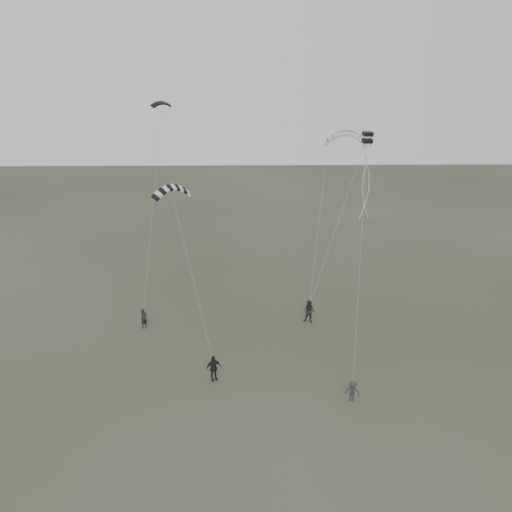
{
  "coord_description": "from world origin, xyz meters",
  "views": [
    {
      "loc": [
        0.02,
        -29.71,
        20.92
      ],
      "look_at": [
        0.63,
        5.09,
        6.72
      ],
      "focal_mm": 35.0,
      "sensor_mm": 36.0,
      "label": 1
    }
  ],
  "objects_px": {
    "flyer_left": "(144,318)",
    "flyer_right": "(309,311)",
    "kite_box": "(368,137)",
    "kite_pale_large": "(347,134)",
    "kite_dark_small": "(161,103)",
    "flyer_center": "(213,368)",
    "kite_striped": "(171,187)",
    "flyer_far": "(352,391)"
  },
  "relations": [
    {
      "from": "flyer_center",
      "to": "kite_striped",
      "type": "height_order",
      "value": "kite_striped"
    },
    {
      "from": "flyer_far",
      "to": "flyer_center",
      "type": "bearing_deg",
      "value": -178.35
    },
    {
      "from": "flyer_center",
      "to": "kite_pale_large",
      "type": "height_order",
      "value": "kite_pale_large"
    },
    {
      "from": "kite_striped",
      "to": "flyer_far",
      "type": "bearing_deg",
      "value": -66.33
    },
    {
      "from": "flyer_right",
      "to": "flyer_center",
      "type": "height_order",
      "value": "flyer_right"
    },
    {
      "from": "flyer_right",
      "to": "kite_box",
      "type": "height_order",
      "value": "kite_box"
    },
    {
      "from": "flyer_far",
      "to": "kite_striped",
      "type": "bearing_deg",
      "value": 160.8
    },
    {
      "from": "flyer_left",
      "to": "kite_dark_small",
      "type": "xyz_separation_m",
      "value": [
        1.84,
        4.69,
        16.47
      ]
    },
    {
      "from": "flyer_left",
      "to": "flyer_right",
      "type": "distance_m",
      "value": 13.63
    },
    {
      "from": "flyer_left",
      "to": "flyer_center",
      "type": "height_order",
      "value": "flyer_center"
    },
    {
      "from": "flyer_far",
      "to": "kite_dark_small",
      "type": "bearing_deg",
      "value": 149.55
    },
    {
      "from": "flyer_right",
      "to": "kite_dark_small",
      "type": "relative_size",
      "value": 1.23
    },
    {
      "from": "kite_dark_small",
      "to": "kite_striped",
      "type": "xyz_separation_m",
      "value": [
        1.24,
        -5.58,
        -5.32
      ]
    },
    {
      "from": "kite_striped",
      "to": "flyer_center",
      "type": "bearing_deg",
      "value": -94.96
    },
    {
      "from": "flyer_center",
      "to": "kite_box",
      "type": "relative_size",
      "value": 2.72
    },
    {
      "from": "flyer_center",
      "to": "kite_box",
      "type": "xyz_separation_m",
      "value": [
        10.25,
        4.07,
        14.89
      ]
    },
    {
      "from": "kite_dark_small",
      "to": "kite_striped",
      "type": "height_order",
      "value": "kite_dark_small"
    },
    {
      "from": "flyer_left",
      "to": "kite_box",
      "type": "distance_m",
      "value": 22.41
    },
    {
      "from": "flyer_right",
      "to": "kite_dark_small",
      "type": "bearing_deg",
      "value": -176.43
    },
    {
      "from": "flyer_left",
      "to": "flyer_center",
      "type": "distance_m",
      "value": 9.43
    },
    {
      "from": "kite_pale_large",
      "to": "kite_striped",
      "type": "distance_m",
      "value": 16.0
    },
    {
      "from": "flyer_right",
      "to": "kite_box",
      "type": "xyz_separation_m",
      "value": [
        2.75,
        -3.77,
        14.85
      ]
    },
    {
      "from": "flyer_left",
      "to": "kite_pale_large",
      "type": "xyz_separation_m",
      "value": [
        16.91,
        6.72,
        13.78
      ]
    },
    {
      "from": "kite_striped",
      "to": "kite_box",
      "type": "relative_size",
      "value": 4.04
    },
    {
      "from": "flyer_right",
      "to": "flyer_far",
      "type": "relative_size",
      "value": 1.33
    },
    {
      "from": "kite_dark_small",
      "to": "kite_striped",
      "type": "relative_size",
      "value": 0.57
    },
    {
      "from": "flyer_right",
      "to": "kite_striped",
      "type": "relative_size",
      "value": 0.7
    },
    {
      "from": "flyer_center",
      "to": "flyer_far",
      "type": "height_order",
      "value": "flyer_center"
    },
    {
      "from": "flyer_right",
      "to": "kite_pale_large",
      "type": "xyz_separation_m",
      "value": [
        3.3,
        6.05,
        13.64
      ]
    },
    {
      "from": "flyer_far",
      "to": "kite_striped",
      "type": "height_order",
      "value": "kite_striped"
    },
    {
      "from": "flyer_far",
      "to": "kite_striped",
      "type": "distance_m",
      "value": 18.68
    },
    {
      "from": "flyer_left",
      "to": "kite_pale_large",
      "type": "bearing_deg",
      "value": -28.22
    },
    {
      "from": "flyer_center",
      "to": "kite_box",
      "type": "bearing_deg",
      "value": -3.11
    },
    {
      "from": "flyer_right",
      "to": "flyer_center",
      "type": "distance_m",
      "value": 10.85
    },
    {
      "from": "flyer_far",
      "to": "kite_striped",
      "type": "relative_size",
      "value": 0.53
    },
    {
      "from": "kite_dark_small",
      "to": "flyer_center",
      "type": "bearing_deg",
      "value": -105.05
    },
    {
      "from": "kite_pale_large",
      "to": "kite_box",
      "type": "xyz_separation_m",
      "value": [
        -0.54,
        -9.82,
        1.21
      ]
    },
    {
      "from": "flyer_center",
      "to": "kite_pale_large",
      "type": "xyz_separation_m",
      "value": [
        10.79,
        13.9,
        13.68
      ]
    },
    {
      "from": "flyer_left",
      "to": "flyer_right",
      "type": "xyz_separation_m",
      "value": [
        13.61,
        0.66,
        0.14
      ]
    },
    {
      "from": "kite_box",
      "to": "flyer_left",
      "type": "bearing_deg",
      "value": 163.17
    },
    {
      "from": "flyer_center",
      "to": "kite_dark_small",
      "type": "bearing_deg",
      "value": 85.01
    },
    {
      "from": "flyer_left",
      "to": "kite_dark_small",
      "type": "bearing_deg",
      "value": 18.71
    }
  ]
}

